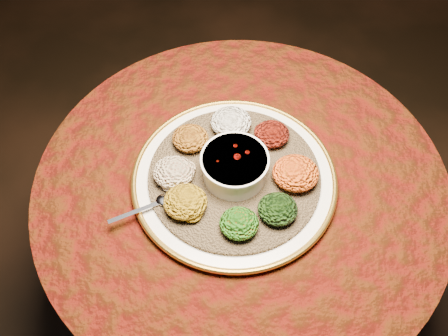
{
  "coord_description": "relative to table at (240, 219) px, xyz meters",
  "views": [
    {
      "loc": [
        -0.01,
        -0.63,
        1.7
      ],
      "look_at": [
        -0.04,
        0.02,
        0.76
      ],
      "focal_mm": 40.0,
      "sensor_mm": 36.0,
      "label": 1
    }
  ],
  "objects": [
    {
      "name": "portion_timatim",
      "position": [
        -0.15,
        -0.02,
        0.23
      ],
      "size": [
        0.09,
        0.09,
        0.04
      ],
      "primitive_type": "ellipsoid",
      "color": "maroon",
      "rests_on": "injera"
    },
    {
      "name": "table",
      "position": [
        0.0,
        0.0,
        0.0
      ],
      "size": [
        0.96,
        0.96,
        0.73
      ],
      "color": "black",
      "rests_on": "ground"
    },
    {
      "name": "spoon",
      "position": [
        -0.17,
        -0.09,
        0.21
      ],
      "size": [
        0.14,
        0.08,
        0.01
      ],
      "rotation": [
        0.0,
        0.0,
        -2.66
      ],
      "color": "silver",
      "rests_on": "injera"
    },
    {
      "name": "stew_bowl",
      "position": [
        -0.02,
        -0.0,
        0.24
      ],
      "size": [
        0.15,
        0.15,
        0.06
      ],
      "color": "white",
      "rests_on": "injera"
    },
    {
      "name": "platter",
      "position": [
        -0.02,
        -0.0,
        0.19
      ],
      "size": [
        0.57,
        0.57,
        0.02
      ],
      "rotation": [
        0.0,
        0.0,
        0.31
      ],
      "color": "silver",
      "rests_on": "table"
    },
    {
      "name": "portion_shiro",
      "position": [
        -0.12,
        0.08,
        0.23
      ],
      "size": [
        0.09,
        0.08,
        0.04
      ],
      "primitive_type": "ellipsoid",
      "color": "#9D5C12",
      "rests_on": "injera"
    },
    {
      "name": "portion_mixveg",
      "position": [
        -0.0,
        -0.14,
        0.23
      ],
      "size": [
        0.08,
        0.08,
        0.04
      ],
      "primitive_type": "ellipsoid",
      "color": "#8F3A09",
      "rests_on": "injera"
    },
    {
      "name": "portion_gomen",
      "position": [
        0.08,
        -0.1,
        0.23
      ],
      "size": [
        0.09,
        0.08,
        0.04
      ],
      "primitive_type": "ellipsoid",
      "color": "black",
      "rests_on": "injera"
    },
    {
      "name": "portion_ayib",
      "position": [
        -0.03,
        0.13,
        0.23
      ],
      "size": [
        0.1,
        0.09,
        0.05
      ],
      "primitive_type": "ellipsoid",
      "color": "white",
      "rests_on": "injera"
    },
    {
      "name": "injera",
      "position": [
        -0.02,
        -0.0,
        0.2
      ],
      "size": [
        0.5,
        0.5,
        0.01
      ],
      "primitive_type": "cylinder",
      "rotation": [
        0.0,
        0.0,
        -0.34
      ],
      "color": "brown",
      "rests_on": "platter"
    },
    {
      "name": "portion_kitfo",
      "position": [
        0.07,
        0.1,
        0.23
      ],
      "size": [
        0.08,
        0.08,
        0.04
      ],
      "primitive_type": "ellipsoid",
      "color": "black",
      "rests_on": "injera"
    },
    {
      "name": "portion_tikil",
      "position": [
        0.12,
        -0.01,
        0.23
      ],
      "size": [
        0.1,
        0.1,
        0.05
      ],
      "primitive_type": "ellipsoid",
      "color": "#C37E10",
      "rests_on": "injera"
    },
    {
      "name": "portion_kik",
      "position": [
        -0.12,
        -0.09,
        0.23
      ],
      "size": [
        0.09,
        0.09,
        0.05
      ],
      "primitive_type": "ellipsoid",
      "color": "#9A730D",
      "rests_on": "injera"
    }
  ]
}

